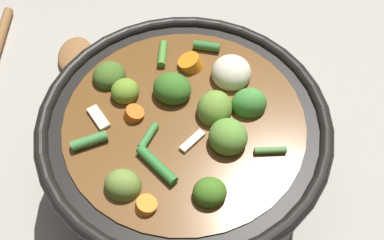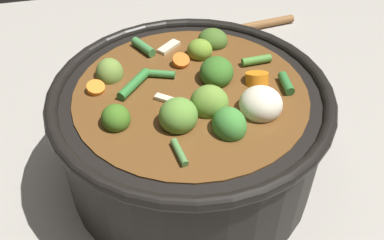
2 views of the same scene
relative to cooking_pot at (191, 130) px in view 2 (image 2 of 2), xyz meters
name	(u,v)px [view 2 (image 2 of 2)]	position (x,y,z in m)	size (l,w,h in m)	color
ground_plane	(191,169)	(0.00, 0.00, -0.07)	(1.10, 1.10, 0.00)	#9E998E
cooking_pot	(191,130)	(0.00, 0.00, 0.00)	(0.32, 0.32, 0.16)	black
wooden_spoon	(261,47)	(-0.25, 0.19, -0.06)	(0.18, 0.22, 0.02)	brown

